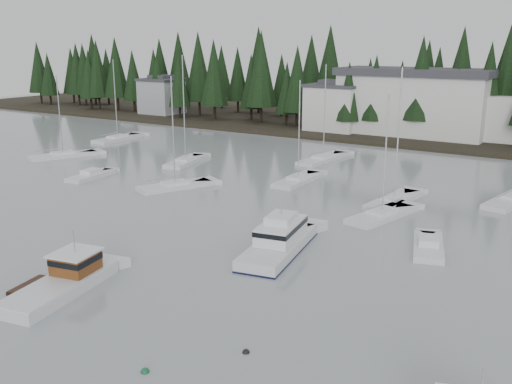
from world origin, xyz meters
TOP-DOWN VIEW (x-y plane):
  - far_shore_land at (0.00, 97.00)m, footprint 240.00×54.00m
  - conifer_treeline at (0.00, 86.00)m, footprint 200.00×22.00m
  - house_west at (-18.00, 79.00)m, footprint 9.54×7.42m
  - house_far_west at (-60.00, 81.00)m, footprint 8.48×7.42m
  - harbor_inn at (-2.96, 82.34)m, footprint 29.50×11.50m
  - lobster_boat_brown at (-4.18, 9.10)m, footprint 5.48×9.00m
  - cabin_cruiser_center at (3.94, 22.83)m, footprint 5.02×10.63m
  - sailboat_1 at (-5.60, 43.25)m, footprint 2.73×8.50m
  - sailboat_2 at (6.65, 40.74)m, footprint 3.37×8.94m
  - sailboat_3 at (-44.58, 52.89)m, footprint 3.48×9.60m
  - sailboat_4 at (-8.67, 55.92)m, footprint 3.23×10.45m
  - sailboat_5 at (-40.22, 38.37)m, footprint 5.97×9.46m
  - sailboat_7 at (-23.21, 44.43)m, footprint 4.45×8.82m
  - sailboat_10 at (-15.61, 33.44)m, footprint 5.83×8.58m
  - sailboat_12 at (7.42, 35.37)m, footprint 4.34×8.66m
  - runabout_0 at (-27.24, 31.89)m, footprint 2.96×6.76m
  - runabout_1 at (13.45, 29.29)m, footprint 3.98×6.73m
  - mooring_buoy_green at (6.87, 4.98)m, footprint 0.44×0.44m
  - mooring_buoy_dark at (10.00, 9.13)m, footprint 0.39×0.39m

SIDE VIEW (x-z plane):
  - far_shore_land at x=0.00m, z-range -0.50..0.50m
  - conifer_treeline at x=0.00m, z-range -10.00..10.00m
  - mooring_buoy_green at x=6.87m, z-range -0.22..0.22m
  - mooring_buoy_dark at x=10.00m, z-range -0.20..0.20m
  - sailboat_5 at x=-40.22m, z-range -5.81..5.93m
  - sailboat_12 at x=7.42m, z-range -5.78..5.91m
  - sailboat_4 at x=-8.67m, z-range -6.58..6.72m
  - sailboat_3 at x=-44.58m, z-range -6.64..6.78m
  - sailboat_1 at x=-5.60m, z-range -5.96..6.09m
  - sailboat_10 at x=-15.61m, z-range -6.25..6.39m
  - sailboat_2 at x=6.65m, z-range -6.84..7.01m
  - sailboat_7 at x=-23.21m, z-range -7.18..7.37m
  - runabout_0 at x=-27.24m, z-range -0.58..0.84m
  - runabout_1 at x=13.45m, z-range -0.58..0.84m
  - lobster_boat_brown at x=-4.18m, z-range -1.64..2.61m
  - cabin_cruiser_center at x=3.94m, z-range -1.54..2.85m
  - house_far_west at x=-60.00m, z-range 0.28..8.53m
  - house_west at x=-18.00m, z-range 0.28..9.03m
  - harbor_inn at x=-2.96m, z-range 0.33..11.23m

